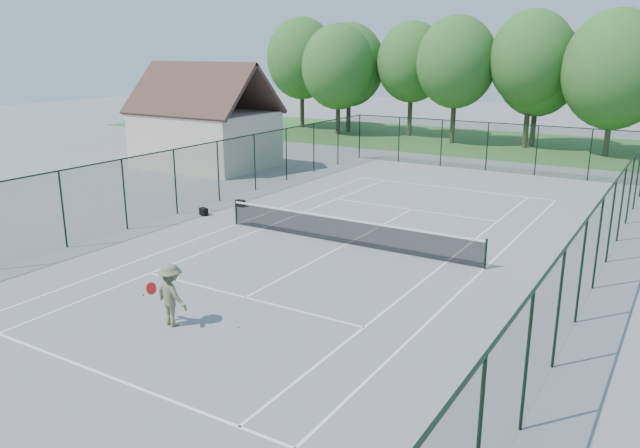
{
  "coord_description": "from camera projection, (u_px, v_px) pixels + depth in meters",
  "views": [
    {
      "loc": [
        11.27,
        -20.44,
        7.39
      ],
      "look_at": [
        0.0,
        -2.0,
        1.3
      ],
      "focal_mm": 35.0,
      "sensor_mm": 36.0,
      "label": 1
    }
  ],
  "objects": [
    {
      "name": "tennis_net",
      "position": [
        347.0,
        230.0,
        24.3
      ],
      "size": [
        11.08,
        0.08,
        1.1
      ],
      "color": "black",
      "rests_on": "ground"
    },
    {
      "name": "sports_bag_b",
      "position": [
        241.0,
        203.0,
        30.25
      ],
      "size": [
        0.42,
        0.27,
        0.32
      ],
      "primitive_type": "cube",
      "rotation": [
        0.0,
        0.0,
        0.05
      ],
      "color": "black",
      "rests_on": "ground"
    },
    {
      "name": "tree_line_far",
      "position": [
        539.0,
        68.0,
        47.47
      ],
      "size": [
        39.4,
        6.4,
        9.7
      ],
      "color": "#3B301F",
      "rests_on": "ground"
    },
    {
      "name": "fence_enclosure",
      "position": [
        347.0,
        206.0,
        24.03
      ],
      "size": [
        18.05,
        36.05,
        3.02
      ],
      "color": "#1A361F",
      "rests_on": "ground"
    },
    {
      "name": "utility_building",
      "position": [
        205.0,
        118.0,
        39.85
      ],
      "size": [
        8.6,
        6.27,
        6.63
      ],
      "color": "beige",
      "rests_on": "ground"
    },
    {
      "name": "grass_far",
      "position": [
        531.0,
        146.0,
        49.09
      ],
      "size": [
        80.0,
        16.0,
        0.01
      ],
      "primitive_type": "cube",
      "color": "#3E7030",
      "rests_on": "ground"
    },
    {
      "name": "tennis_player",
      "position": [
        171.0,
        295.0,
        17.07
      ],
      "size": [
        2.24,
        0.95,
        1.77
      ],
      "color": "#666948",
      "rests_on": "ground"
    },
    {
      "name": "court_lines",
      "position": [
        347.0,
        244.0,
        24.45
      ],
      "size": [
        11.05,
        23.85,
        0.01
      ],
      "color": "white",
      "rests_on": "ground"
    },
    {
      "name": "sports_bag_a",
      "position": [
        204.0,
        212.0,
        28.65
      ],
      "size": [
        0.49,
        0.38,
        0.34
      ],
      "primitive_type": "cube",
      "rotation": [
        0.0,
        0.0,
        -0.34
      ],
      "color": "black",
      "rests_on": "ground"
    },
    {
      "name": "ground",
      "position": [
        347.0,
        244.0,
        24.45
      ],
      "size": [
        140.0,
        140.0,
        0.0
      ],
      "primitive_type": "plane",
      "color": "gray",
      "rests_on": "ground"
    }
  ]
}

